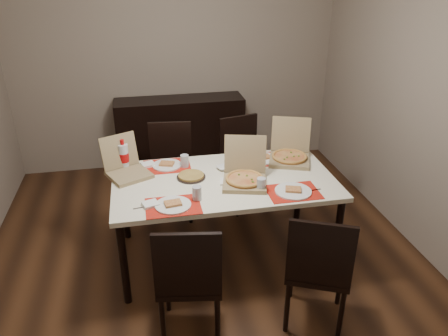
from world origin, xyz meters
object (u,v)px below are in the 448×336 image
Objects in this scene: chair_far_left at (171,166)px; pizza_box_center at (245,176)px; chair_far_right at (243,158)px; chair_near_right at (318,267)px; soda_bottle at (124,157)px; chair_near_left at (189,277)px; dip_bowl at (223,168)px; sideboard at (181,135)px; dining_table at (224,186)px.

pizza_box_center is at bearing -60.78° from chair_far_left.
chair_far_right is at bearing 3.17° from chair_far_left.
soda_bottle reaches higher than chair_near_right.
chair_near_left is 3.48× the size of soda_bottle.
chair_far_right is (0.78, 1.75, 0.00)m from chair_near_left.
chair_near_left reaches higher than dip_bowl.
pizza_box_center is at bearing -103.11° from chair_far_right.
chair_far_right reaches higher than dip_bowl.
soda_bottle reaches higher than dip_bowl.
chair_near_right reaches higher than sideboard.
chair_near_right is 1.00× the size of chair_far_right.
soda_bottle is at bearing -131.40° from chair_far_left.
chair_near_right is at bearing -69.94° from pizza_box_center.
pizza_box_center is (0.15, -0.09, 0.12)m from dining_table.
soda_bottle is (-1.17, -0.52, 0.35)m from chair_far_right.
soda_bottle is at bearing 134.15° from chair_near_right.
soda_bottle is at bearing 167.71° from dip_bowl.
chair_near_right is (0.63, -2.75, 0.06)m from sideboard.
chair_near_right is at bearing -63.81° from dining_table.
soda_bottle is at bearing -113.30° from sideboard.
soda_bottle reaches higher than sideboard.
chair_far_left is 1.11m from pizza_box_center.
sideboard is 1.00m from chair_far_left.
soda_bottle is (-1.26, 1.29, 0.35)m from chair_near_right.
chair_far_left is 0.73m from soda_bottle.
dining_table is at bearing -66.27° from chair_far_left.
chair_far_right reaches higher than dining_table.
dining_table is 0.21m from pizza_box_center.
chair_far_left is (0.03, 1.71, 0.00)m from chair_near_left.
chair_far_left is (-0.20, -0.97, 0.06)m from sideboard.
pizza_box_center is at bearing -80.47° from sideboard.
soda_bottle is (-0.83, 0.18, 0.10)m from dip_bowl.
dining_table is 1.94× the size of chair_near_left.
chair_far_left is at bearing 113.73° from dining_table.
dining_table is 0.98m from chair_far_right.
dip_bowl is (-0.12, 0.27, -0.04)m from pizza_box_center.
dip_bowl is at bearing -116.25° from chair_far_right.
dining_table is 1.05m from chair_near_right.
chair_far_left is 0.75m from chair_far_right.
chair_near_right is at bearing -68.94° from dip_bowl.
chair_near_left and chair_far_left have the same top height.
pizza_box_center reaches higher than dip_bowl.
chair_near_left is 0.87m from chair_near_right.
dining_table is 3.99× the size of pizza_box_center.
chair_far_left reaches higher than dining_table.
dining_table is 6.74× the size of soda_bottle.
pizza_box_center reaches higher than chair_near_left.
pizza_box_center is 4.05× the size of dip_bowl.
dining_table is 1.94× the size of chair_near_right.
chair_far_right is at bearing 24.07° from soda_bottle.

